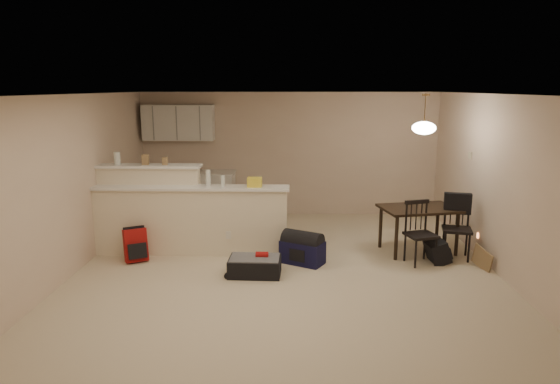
{
  "coord_description": "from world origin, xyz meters",
  "views": [
    {
      "loc": [
        0.11,
        -6.62,
        2.59
      ],
      "look_at": [
        -0.1,
        0.7,
        1.05
      ],
      "focal_mm": 32.0,
      "sensor_mm": 36.0,
      "label": 1
    }
  ],
  "objects_px": {
    "dining_table": "(419,213)",
    "dining_chair_far": "(457,228)",
    "red_backpack": "(136,245)",
    "navy_duffel": "(302,252)",
    "black_daypack": "(437,252)",
    "dining_chair_near": "(421,233)",
    "pendant_lamp": "(424,127)",
    "suitcase": "(255,266)"
  },
  "relations": [
    {
      "from": "black_daypack",
      "to": "suitcase",
      "type": "bearing_deg",
      "value": 96.17
    },
    {
      "from": "dining_chair_near",
      "to": "suitcase",
      "type": "xyz_separation_m",
      "value": [
        -2.44,
        -0.53,
        -0.35
      ]
    },
    {
      "from": "suitcase",
      "to": "red_backpack",
      "type": "bearing_deg",
      "value": 165.93
    },
    {
      "from": "red_backpack",
      "to": "dining_table",
      "type": "bearing_deg",
      "value": -20.06
    },
    {
      "from": "dining_table",
      "to": "navy_duffel",
      "type": "relative_size",
      "value": 2.09
    },
    {
      "from": "dining_table",
      "to": "red_backpack",
      "type": "xyz_separation_m",
      "value": [
        -4.38,
        -0.57,
        -0.39
      ]
    },
    {
      "from": "pendant_lamp",
      "to": "dining_chair_near",
      "type": "xyz_separation_m",
      "value": [
        -0.09,
        -0.57,
        -1.52
      ]
    },
    {
      "from": "dining_chair_far",
      "to": "suitcase",
      "type": "xyz_separation_m",
      "value": [
        -3.04,
        -0.79,
        -0.36
      ]
    },
    {
      "from": "pendant_lamp",
      "to": "black_daypack",
      "type": "relative_size",
      "value": 1.69
    },
    {
      "from": "dining_chair_near",
      "to": "navy_duffel",
      "type": "distance_m",
      "value": 1.78
    },
    {
      "from": "suitcase",
      "to": "red_backpack",
      "type": "relative_size",
      "value": 1.46
    },
    {
      "from": "pendant_lamp",
      "to": "dining_chair_far",
      "type": "xyz_separation_m",
      "value": [
        0.51,
        -0.31,
        -1.5
      ]
    },
    {
      "from": "navy_duffel",
      "to": "dining_chair_far",
      "type": "bearing_deg",
      "value": 35.36
    },
    {
      "from": "dining_chair_near",
      "to": "dining_chair_far",
      "type": "bearing_deg",
      "value": 6.53
    },
    {
      "from": "pendant_lamp",
      "to": "navy_duffel",
      "type": "height_order",
      "value": "pendant_lamp"
    },
    {
      "from": "navy_duffel",
      "to": "black_daypack",
      "type": "xyz_separation_m",
      "value": [
        2.04,
        0.1,
        -0.01
      ]
    },
    {
      "from": "dining_table",
      "to": "dining_chair_far",
      "type": "relative_size",
      "value": 1.35
    },
    {
      "from": "dining_chair_near",
      "to": "dining_chair_far",
      "type": "relative_size",
      "value": 0.97
    },
    {
      "from": "dining_table",
      "to": "dining_chair_far",
      "type": "distance_m",
      "value": 0.62
    },
    {
      "from": "dining_chair_near",
      "to": "suitcase",
      "type": "relative_size",
      "value": 1.3
    },
    {
      "from": "dining_chair_near",
      "to": "red_backpack",
      "type": "distance_m",
      "value": 4.29
    },
    {
      "from": "dining_chair_far",
      "to": "navy_duffel",
      "type": "height_order",
      "value": "dining_chair_far"
    },
    {
      "from": "pendant_lamp",
      "to": "dining_chair_far",
      "type": "relative_size",
      "value": 0.64
    },
    {
      "from": "red_backpack",
      "to": "black_daypack",
      "type": "bearing_deg",
      "value": -26.55
    },
    {
      "from": "dining_chair_far",
      "to": "dining_table",
      "type": "bearing_deg",
      "value": 161.45
    },
    {
      "from": "red_backpack",
      "to": "navy_duffel",
      "type": "relative_size",
      "value": 0.79
    },
    {
      "from": "dining_chair_near",
      "to": "black_daypack",
      "type": "distance_m",
      "value": 0.42
    },
    {
      "from": "dining_chair_far",
      "to": "suitcase",
      "type": "relative_size",
      "value": 1.34
    },
    {
      "from": "dining_chair_near",
      "to": "navy_duffel",
      "type": "relative_size",
      "value": 1.5
    },
    {
      "from": "suitcase",
      "to": "navy_duffel",
      "type": "relative_size",
      "value": 1.16
    },
    {
      "from": "red_backpack",
      "to": "black_daypack",
      "type": "xyz_separation_m",
      "value": [
        4.57,
        0.07,
        -0.09
      ]
    },
    {
      "from": "dining_table",
      "to": "dining_chair_near",
      "type": "xyz_separation_m",
      "value": [
        -0.09,
        -0.57,
        -0.17
      ]
    },
    {
      "from": "pendant_lamp",
      "to": "dining_chair_far",
      "type": "bearing_deg",
      "value": -30.77
    },
    {
      "from": "dining_chair_far",
      "to": "red_backpack",
      "type": "bearing_deg",
      "value": -164.7
    },
    {
      "from": "red_backpack",
      "to": "navy_duffel",
      "type": "height_order",
      "value": "red_backpack"
    },
    {
      "from": "suitcase",
      "to": "red_backpack",
      "type": "height_order",
      "value": "red_backpack"
    },
    {
      "from": "pendant_lamp",
      "to": "dining_chair_near",
      "type": "bearing_deg",
      "value": -99.42
    },
    {
      "from": "suitcase",
      "to": "red_backpack",
      "type": "xyz_separation_m",
      "value": [
        -1.85,
        0.53,
        0.13
      ]
    },
    {
      "from": "pendant_lamp",
      "to": "dining_chair_near",
      "type": "height_order",
      "value": "pendant_lamp"
    },
    {
      "from": "dining_table",
      "to": "pendant_lamp",
      "type": "height_order",
      "value": "pendant_lamp"
    },
    {
      "from": "dining_chair_far",
      "to": "black_daypack",
      "type": "height_order",
      "value": "dining_chair_far"
    },
    {
      "from": "dining_chair_far",
      "to": "navy_duffel",
      "type": "relative_size",
      "value": 1.55
    }
  ]
}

